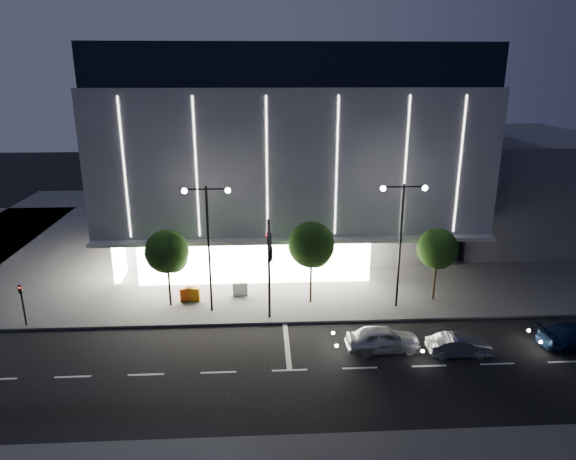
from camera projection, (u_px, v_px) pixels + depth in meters
The scene contains 16 objects.
ground at pixel (254, 357), 30.23m from camera, with size 160.00×160.00×0.00m, color black.
sidewalk_museum at pixel (304, 231), 53.32m from camera, with size 70.00×40.00×0.15m, color #474747.
museum at pixel (286, 145), 48.84m from camera, with size 30.00×25.80×18.00m.
annex_building at pixel (507, 183), 52.93m from camera, with size 16.00×20.00×10.00m, color #4C4C51.
traffic_mast at pixel (269, 257), 31.95m from camera, with size 0.33×5.89×7.07m.
street_lamp_west at pixel (208, 231), 34.00m from camera, with size 3.16×0.36×9.00m.
street_lamp_east at pixel (401, 228), 34.67m from camera, with size 3.16×0.36×9.00m.
ped_signal_far at pixel (22, 301), 33.18m from camera, with size 0.22×0.24×3.00m.
tree_left at pixel (167, 254), 35.40m from camera, with size 3.02×3.02×5.72m.
tree_mid at pixel (312, 247), 35.82m from camera, with size 3.25×3.25×6.15m.
tree_right at pixel (438, 251), 36.42m from camera, with size 2.91×2.91×5.51m.
car_lead at pixel (383, 339), 30.76m from camera, with size 1.79×4.46×1.52m, color #B0B1B8.
car_second at pixel (459, 345), 30.31m from camera, with size 1.31×3.76×1.24m, color #9C9FA4.
barrier_a at pixel (188, 294), 37.06m from camera, with size 1.10×0.25×1.00m, color #F34E0D.
barrier_b at pixel (240, 289), 37.93m from camera, with size 1.10×0.25×1.00m, color silver.
barrier_c at pixel (193, 295), 37.04m from camera, with size 1.10×0.25×1.00m, color #CC710B.
Camera 1 is at (0.55, -26.65, 16.24)m, focal length 32.00 mm.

